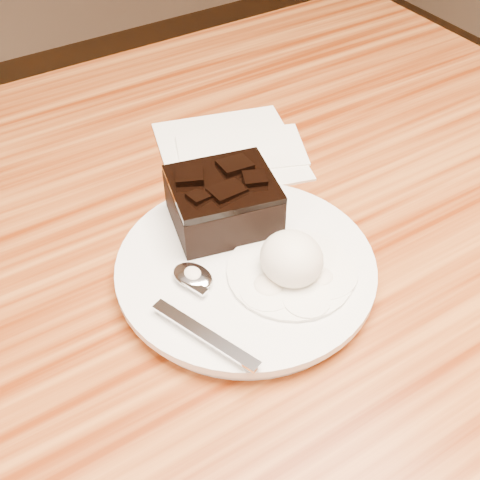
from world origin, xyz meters
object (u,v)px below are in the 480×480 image
ice_cream_scoop (292,259)px  napkin (229,150)px  plate (246,270)px  brownie (223,205)px  spoon (193,277)px  dining_table (183,440)px

ice_cream_scoop → napkin: size_ratio=0.37×
plate → brownie: size_ratio=2.49×
spoon → napkin: 0.22m
dining_table → spoon: spoon is taller
brownie → spoon: (-0.06, -0.05, -0.02)m
spoon → napkin: spoon is taller
brownie → ice_cream_scoop: (0.02, -0.09, -0.00)m
dining_table → brownie: (0.07, -0.02, 0.42)m
spoon → napkin: bearing=29.8°
plate → brownie: bearing=79.1°
dining_table → brownie: 0.42m
spoon → napkin: (0.14, 0.17, -0.02)m
spoon → napkin: size_ratio=1.01×
plate → brownie: brownie is taller
dining_table → plate: bearing=-53.7°
dining_table → napkin: size_ratio=7.63×
plate → brownie: (0.01, 0.06, 0.03)m
plate → dining_table: bearing=126.3°
brownie → ice_cream_scoop: 0.09m
ice_cream_scoop → spoon: size_ratio=0.37×
dining_table → plate: size_ratio=5.02×
plate → spoon: 0.05m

